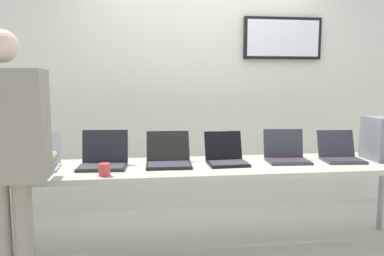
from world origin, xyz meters
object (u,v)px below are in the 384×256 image
laptop_station_1 (104,159)px  workbench (221,170)px  laptop_station_5 (340,154)px  laptop_station_0 (37,160)px  laptop_station_4 (286,154)px  person (8,146)px  laptop_station_3 (226,156)px  coffee_mug (104,170)px  laptop_station_2 (169,157)px

laptop_station_1 → workbench: bearing=-2.4°
laptop_station_5 → laptop_station_0: bearing=179.4°
workbench → laptop_station_4: 0.58m
laptop_station_1 → person: size_ratio=0.23×
laptop_station_1 → person: (-0.46, -0.66, 0.23)m
laptop_station_3 → laptop_station_4: bearing=2.9°
person → coffee_mug: size_ratio=19.13×
laptop_station_5 → person: bearing=-164.8°
laptop_station_5 → coffee_mug: size_ratio=3.87×
person → workbench: bearing=24.1°
workbench → laptop_station_0: laptop_station_0 is taller
laptop_station_4 → coffee_mug: laptop_station_4 is taller
laptop_station_4 → laptop_station_0: bearing=-180.0°
workbench → laptop_station_3: (0.05, 0.04, 0.10)m
laptop_station_3 → coffee_mug: bearing=-163.0°
laptop_station_4 → laptop_station_5: laptop_station_4 is taller
workbench → laptop_station_0: bearing=177.5°
laptop_station_2 → coffee_mug: laptop_station_2 is taller
workbench → laptop_station_4: laptop_station_4 is taller
laptop_station_0 → laptop_station_3: laptop_station_0 is taller
laptop_station_2 → laptop_station_5: laptop_station_2 is taller
laptop_station_0 → laptop_station_1: 0.50m
laptop_station_1 → person: person is taller
laptop_station_3 → laptop_station_5: 0.98m
workbench → laptop_station_2: (-0.42, 0.05, 0.10)m
laptop_station_1 → laptop_station_2: size_ratio=0.92×
laptop_station_0 → laptop_station_1: laptop_station_1 is taller
laptop_station_0 → laptop_station_3: 1.48m
laptop_station_3 → coffee_mug: (-0.94, -0.29, -0.01)m
laptop_station_0 → person: bearing=-86.7°
laptop_station_0 → laptop_station_5: size_ratio=1.16×
laptop_station_0 → laptop_station_1: size_ratio=1.04×
laptop_station_1 → laptop_station_3: laptop_station_1 is taller
laptop_station_2 → laptop_station_4: laptop_station_4 is taller
laptop_station_0 → laptop_station_3: bearing=-1.0°
laptop_station_1 → laptop_station_4: size_ratio=1.06×
person → laptop_station_4: bearing=19.3°
laptop_station_3 → laptop_station_2: bearing=177.8°
laptop_station_0 → laptop_station_2: size_ratio=0.96×
laptop_station_2 → laptop_station_4: 0.98m
laptop_station_0 → laptop_station_5: bearing=-0.6°
laptop_station_0 → person: person is taller
laptop_station_0 → coffee_mug: (0.54, -0.31, -0.02)m
workbench → laptop_station_4: (0.56, 0.06, 0.10)m
workbench → coffee_mug: (-0.89, -0.25, 0.09)m
laptop_station_2 → laptop_station_3: 0.46m
laptop_station_3 → workbench: bearing=-141.8°
person → laptop_station_2: bearing=34.8°
laptop_station_3 → coffee_mug: laptop_station_3 is taller
laptop_station_5 → person: 2.52m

